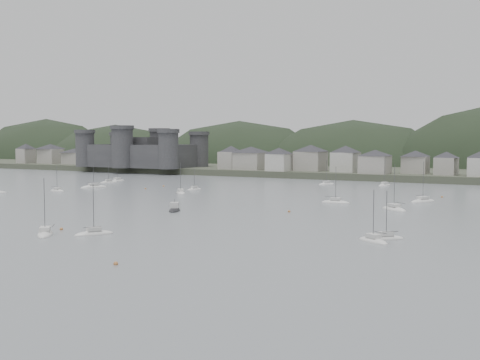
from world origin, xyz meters
The scene contains 9 objects.
ground centered at (0.00, 0.00, 0.00)m, with size 900.00×900.00×0.00m, color slate.
far_shore_land centered at (0.00, 295.00, 1.50)m, with size 900.00×250.00×3.00m, color #383D2D.
forested_ridge centered at (4.83, 269.40, -11.28)m, with size 851.55×103.94×102.57m.
castle centered at (-120.00, 179.80, 10.96)m, with size 66.00×43.00×20.00m.
waterfront_town centered at (50.59, 183.34, 8.66)m, with size 451.48×28.46×12.92m.
sailboat_lead centered at (-0.84, 1.15, 0.17)m, with size 7.55×8.15×11.53m.
moored_fleet centered at (-19.11, 65.60, 0.18)m, with size 215.49×177.55×13.61m.
motor_launch_far centered at (-1.43, 43.88, 0.30)m, with size 5.63×7.71×3.76m.
mooring_buoys centered at (1.41, 55.78, 0.15)m, with size 173.97×126.58×0.70m.
Camera 1 is at (86.14, -78.88, 18.13)m, focal length 44.99 mm.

